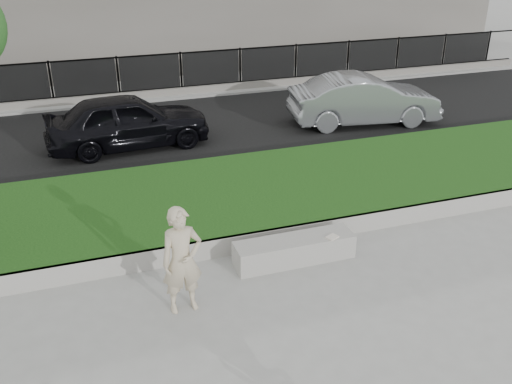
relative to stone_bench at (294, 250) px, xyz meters
name	(u,v)px	position (x,y,z in m)	size (l,w,h in m)	color
ground	(239,286)	(-1.22, -0.46, -0.23)	(90.00, 90.00, 0.00)	gray
grass_bank	(198,203)	(-1.22, 2.54, -0.03)	(34.00, 4.00, 0.40)	black
grass_kerb	(222,247)	(-1.22, 0.58, -0.03)	(34.00, 0.08, 0.40)	gray
street	(155,131)	(-1.22, 8.04, -0.21)	(34.00, 7.00, 0.04)	black
far_pavement	(134,92)	(-1.22, 12.54, -0.17)	(34.00, 3.00, 0.12)	gray
iron_fence	(137,86)	(-1.22, 11.54, 0.31)	(32.00, 0.30, 1.50)	slate
stone_bench	(294,250)	(0.00, 0.00, 0.00)	(2.26, 0.57, 0.46)	gray
man	(182,260)	(-2.25, -0.76, 0.68)	(0.66, 0.44, 1.82)	beige
book	(332,237)	(0.67, -0.18, 0.24)	(0.22, 0.16, 0.03)	silver
car_dark	(128,121)	(-2.11, 6.92, 0.56)	(1.78, 4.42, 1.51)	black
car_silver	(364,100)	(5.04, 6.67, 0.56)	(1.59, 4.55, 1.50)	gray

